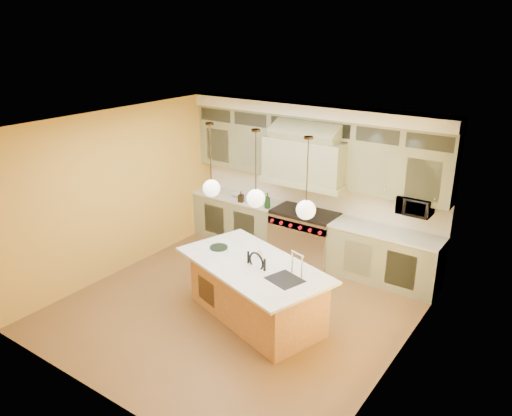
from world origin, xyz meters
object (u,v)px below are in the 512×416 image
Objects in this scene: range at (305,235)px; kitchen_island at (256,290)px; counter_stool at (249,286)px; microwave at (415,206)px.

kitchen_island is at bearing -79.51° from range.
range is at bearing 111.98° from counter_stool.
counter_stool reaches higher than range.
range is 2.21× the size of microwave.
microwave is (1.50, 2.52, 0.80)m from counter_stool.
kitchen_island is at bearing 112.26° from counter_stool.
counter_stool is at bearing -79.48° from range.
microwave reaches higher than counter_stool.
microwave is (1.95, 0.11, 0.96)m from range.
kitchen_island is 2.29× the size of counter_stool.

